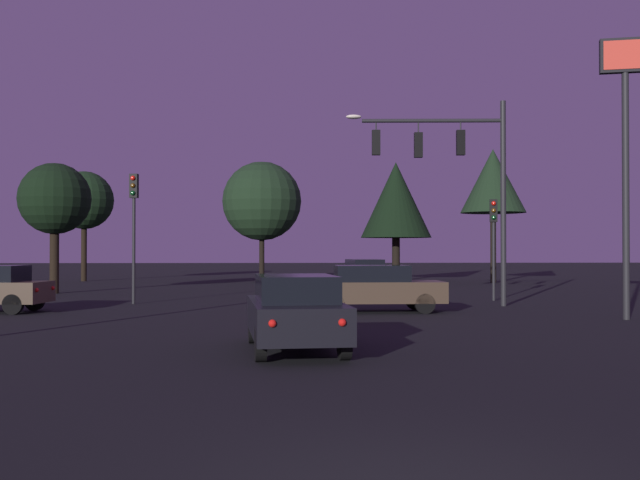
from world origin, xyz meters
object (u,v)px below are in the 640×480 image
at_px(tree_behind_sign, 493,181).
at_px(tree_right_cluster, 84,201).
at_px(car_nearside_lane, 295,311).
at_px(store_sign_illuminated, 625,117).
at_px(car_far_lane, 364,273).
at_px(tree_center_horizon, 55,199).
at_px(traffic_signal_mast_arm, 455,165).
at_px(traffic_light_corner_left, 134,212).
at_px(car_crossing_left, 375,288).
at_px(tree_left_far, 262,201).
at_px(traffic_light_corner_right, 494,229).
at_px(tree_lot_edge, 396,200).

height_order(tree_behind_sign, tree_right_cluster, tree_behind_sign).
bearing_deg(car_nearside_lane, store_sign_illuminated, 32.61).
xyz_separation_m(car_far_lane, store_sign_illuminated, (5.68, -18.19, 5.10)).
xyz_separation_m(tree_center_horizon, tree_right_cluster, (-2.25, 13.50, 0.83)).
relative_size(traffic_signal_mast_arm, traffic_light_corner_left, 1.52).
bearing_deg(car_far_lane, tree_behind_sign, 33.74).
relative_size(car_crossing_left, tree_center_horizon, 0.74).
bearing_deg(tree_behind_sign, store_sign_illuminated, -96.93).
distance_m(traffic_signal_mast_arm, traffic_light_corner_left, 12.03).
xyz_separation_m(car_nearside_lane, tree_center_horizon, (-10.88, 20.06, 3.57)).
xyz_separation_m(tree_left_far, tree_right_cluster, (-11.44, 0.38, 0.03)).
height_order(car_far_lane, tree_right_cluster, tree_right_cluster).
distance_m(traffic_signal_mast_arm, car_nearside_lane, 13.73).
bearing_deg(tree_left_far, car_nearside_lane, -87.07).
bearing_deg(store_sign_illuminated, tree_right_cluster, 129.82).
bearing_deg(traffic_light_corner_right, tree_behind_sign, 74.17).
height_order(store_sign_illuminated, tree_left_far, store_sign_illuminated).
bearing_deg(traffic_light_corner_left, car_nearside_lane, -66.02).
height_order(car_far_lane, tree_left_far, tree_left_far).
distance_m(traffic_light_corner_left, car_nearside_lane, 14.66).
height_order(tree_behind_sign, tree_center_horizon, tree_behind_sign).
relative_size(traffic_light_corner_right, tree_center_horizon, 0.67).
bearing_deg(car_nearside_lane, tree_behind_sign, 67.32).
bearing_deg(car_far_lane, tree_left_far, 122.94).
height_order(traffic_light_corner_left, store_sign_illuminated, store_sign_illuminated).
bearing_deg(car_far_lane, traffic_signal_mast_arm, -81.33).
height_order(car_crossing_left, tree_left_far, tree_left_far).
height_order(tree_center_horizon, tree_lot_edge, tree_lot_edge).
bearing_deg(car_nearside_lane, traffic_light_corner_right, 60.47).
bearing_deg(tree_right_cluster, traffic_signal_mast_arm, -48.99).
bearing_deg(car_far_lane, store_sign_illuminated, -72.66).
height_order(car_nearside_lane, tree_right_cluster, tree_right_cluster).
relative_size(car_crossing_left, tree_left_far, 0.58).
height_order(car_nearside_lane, tree_center_horizon, tree_center_horizon).
distance_m(traffic_light_corner_left, tree_center_horizon, 8.57).
distance_m(car_nearside_lane, car_far_lane, 24.71).
xyz_separation_m(traffic_light_corner_right, tree_lot_edge, (-1.13, 18.48, 2.36)).
xyz_separation_m(tree_center_horizon, tree_lot_edge, (17.86, 12.72, 0.87)).
height_order(traffic_signal_mast_arm, tree_left_far, tree_left_far).
height_order(traffic_light_corner_left, car_crossing_left, traffic_light_corner_left).
relative_size(car_nearside_lane, tree_right_cluster, 0.61).
height_order(car_crossing_left, store_sign_illuminated, store_sign_illuminated).
xyz_separation_m(tree_right_cluster, tree_lot_edge, (20.11, -0.78, 0.04)).
bearing_deg(tree_right_cluster, traffic_light_corner_right, -42.20).
bearing_deg(tree_left_far, store_sign_illuminated, -67.14).
bearing_deg(traffic_light_corner_left, traffic_signal_mast_arm, -7.57).
bearing_deg(traffic_light_corner_right, tree_center_horizon, 163.13).
xyz_separation_m(car_nearside_lane, tree_behind_sign, (12.59, 30.12, 5.43)).
xyz_separation_m(tree_behind_sign, tree_center_horizon, (-23.47, -10.07, -1.87)).
bearing_deg(tree_left_far, traffic_light_corner_right, -62.57).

